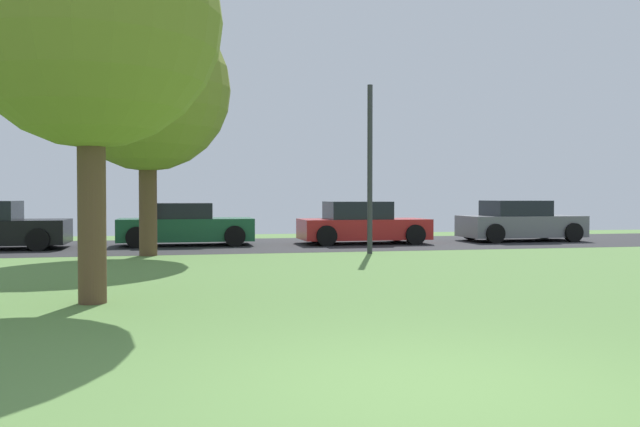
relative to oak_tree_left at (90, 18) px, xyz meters
The scene contains 8 objects.
ground_plane 7.18m from the oak_tree_left, 58.08° to the right, with size 44.00×44.00×0.00m, color #5B8442.
road_strip 12.11m from the oak_tree_left, 74.07° to the left, with size 44.00×6.40×0.01m, color #28282B.
oak_tree_left is the anchor object (origin of this frame).
maple_tree_near 7.79m from the oak_tree_left, 86.46° to the left, with size 4.26×4.26×6.44m.
parked_car_green 11.88m from the oak_tree_left, 82.68° to the left, with size 4.12×1.97×1.32m.
parked_car_red 13.43m from the oak_tree_left, 56.93° to the left, with size 4.10×2.06×1.36m.
parked_car_grey 17.15m from the oak_tree_left, 40.74° to the left, with size 4.07×2.06×1.39m.
street_lamp_post 9.68m from the oak_tree_left, 48.91° to the left, with size 0.14×0.14×4.50m, color #2D2D33.
Camera 1 is at (-1.97, -4.98, 1.53)m, focal length 37.58 mm.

